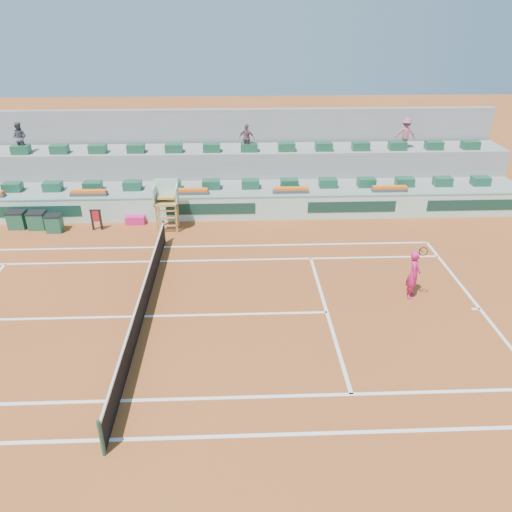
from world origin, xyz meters
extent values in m
plane|color=#94451C|center=(0.00, 0.00, 0.00)|extent=(90.00, 90.00, 0.00)
cube|color=gray|center=(0.00, 10.70, 0.60)|extent=(36.00, 4.00, 1.20)
cube|color=gray|center=(0.00, 12.30, 1.30)|extent=(36.00, 2.40, 2.60)
cube|color=gray|center=(0.00, 13.90, 2.20)|extent=(36.00, 0.40, 4.40)
cube|color=#D91C70|center=(-1.70, 8.15, 0.20)|extent=(0.92, 0.41, 0.41)
imported|color=#51515E|center=(-8.01, 11.86, 3.41)|extent=(0.79, 0.62, 1.62)
imported|color=#744D5A|center=(3.88, 11.57, 3.34)|extent=(0.93, 0.68, 1.47)
imported|color=#A55265|center=(12.42, 11.88, 3.43)|extent=(1.15, 0.77, 1.66)
cube|color=white|center=(11.88, 0.00, 0.01)|extent=(0.12, 10.97, 0.01)
cube|color=white|center=(0.00, -5.49, 0.01)|extent=(23.77, 0.12, 0.01)
cube|color=white|center=(0.00, 5.49, 0.01)|extent=(23.77, 0.12, 0.01)
cube|color=white|center=(0.00, -4.12, 0.01)|extent=(23.77, 0.12, 0.01)
cube|color=white|center=(0.00, 4.12, 0.01)|extent=(23.77, 0.12, 0.01)
cube|color=white|center=(6.40, 0.00, 0.01)|extent=(0.12, 8.23, 0.01)
cube|color=white|center=(0.00, 0.00, 0.01)|extent=(12.80, 0.12, 0.01)
cube|color=white|center=(11.73, 0.00, 0.01)|extent=(0.30, 0.12, 0.01)
cube|color=black|center=(0.00, 0.00, 0.46)|extent=(0.03, 11.87, 0.92)
cube|color=silver|center=(0.00, 0.00, 0.95)|extent=(0.06, 11.87, 0.07)
cylinder|color=#1B402F|center=(0.00, -5.94, 0.55)|extent=(0.10, 0.10, 1.10)
cylinder|color=#1B402F|center=(0.00, 5.94, 0.55)|extent=(0.10, 0.10, 1.10)
cube|color=#ABD7C3|center=(0.00, 8.50, 0.60)|extent=(36.00, 0.30, 1.20)
cube|color=gray|center=(0.00, 8.50, 1.23)|extent=(36.00, 0.34, 0.06)
cube|color=#133429|center=(-6.50, 8.34, 0.65)|extent=(4.40, 0.02, 0.56)
cube|color=#133429|center=(2.00, 8.34, 0.65)|extent=(4.40, 0.02, 0.56)
cube|color=#133429|center=(9.00, 8.34, 0.65)|extent=(4.40, 0.02, 0.56)
cube|color=#133429|center=(15.00, 8.34, 0.65)|extent=(4.40, 0.02, 0.56)
cube|color=#A0773C|center=(-0.45, 7.05, 0.68)|extent=(0.08, 0.08, 1.35)
cube|color=#A0773C|center=(0.45, 7.05, 0.68)|extent=(0.08, 0.08, 1.35)
cube|color=#A0773C|center=(-0.45, 7.75, 0.68)|extent=(0.08, 0.08, 1.35)
cube|color=#A0773C|center=(0.45, 7.75, 0.68)|extent=(0.08, 0.08, 1.35)
cube|color=#A0773C|center=(0.00, 7.40, 1.39)|extent=(1.10, 0.90, 0.08)
cube|color=#ABD7C3|center=(0.00, 7.78, 1.90)|extent=(1.10, 0.08, 1.00)
cube|color=#ABD7C3|center=(-0.52, 7.40, 1.75)|extent=(0.06, 0.90, 0.80)
cube|color=#ABD7C3|center=(0.52, 7.40, 1.75)|extent=(0.06, 0.90, 0.80)
cube|color=#A0773C|center=(0.00, 7.50, 1.63)|extent=(0.80, 0.60, 0.08)
cube|color=#A0773C|center=(0.00, 7.05, 0.35)|extent=(0.90, 0.08, 0.06)
cube|color=#A0773C|center=(0.00, 7.05, 0.75)|extent=(0.90, 0.08, 0.06)
cube|color=#A0773C|center=(0.00, 7.05, 1.10)|extent=(0.90, 0.08, 0.06)
cube|color=#1A5035|center=(-8.00, 9.80, 1.42)|extent=(0.90, 0.60, 0.44)
cube|color=#1A5035|center=(-6.00, 9.80, 1.42)|extent=(0.90, 0.60, 0.44)
cube|color=#1A5035|center=(-4.00, 9.80, 1.42)|extent=(0.90, 0.60, 0.44)
cube|color=#1A5035|center=(-2.00, 9.80, 1.42)|extent=(0.90, 0.60, 0.44)
cube|color=#1A5035|center=(0.00, 9.80, 1.42)|extent=(0.90, 0.60, 0.44)
cube|color=#1A5035|center=(2.00, 9.80, 1.42)|extent=(0.90, 0.60, 0.44)
cube|color=#1A5035|center=(4.00, 9.80, 1.42)|extent=(0.90, 0.60, 0.44)
cube|color=#1A5035|center=(6.00, 9.80, 1.42)|extent=(0.90, 0.60, 0.44)
cube|color=#1A5035|center=(8.00, 9.80, 1.42)|extent=(0.90, 0.60, 0.44)
cube|color=#1A5035|center=(10.00, 9.80, 1.42)|extent=(0.90, 0.60, 0.44)
cube|color=#1A5035|center=(12.00, 9.80, 1.42)|extent=(0.90, 0.60, 0.44)
cube|color=#1A5035|center=(14.00, 9.80, 1.42)|extent=(0.90, 0.60, 0.44)
cube|color=#1A5035|center=(16.00, 9.80, 1.42)|extent=(0.90, 0.60, 0.44)
cube|color=#1A5035|center=(-8.00, 11.70, 2.82)|extent=(0.90, 0.60, 0.44)
cube|color=#1A5035|center=(-6.00, 11.70, 2.82)|extent=(0.90, 0.60, 0.44)
cube|color=#1A5035|center=(-4.00, 11.70, 2.82)|extent=(0.90, 0.60, 0.44)
cube|color=#1A5035|center=(-2.00, 11.70, 2.82)|extent=(0.90, 0.60, 0.44)
cube|color=#1A5035|center=(0.00, 11.70, 2.82)|extent=(0.90, 0.60, 0.44)
cube|color=#1A5035|center=(2.00, 11.70, 2.82)|extent=(0.90, 0.60, 0.44)
cube|color=#1A5035|center=(4.00, 11.70, 2.82)|extent=(0.90, 0.60, 0.44)
cube|color=#1A5035|center=(6.00, 11.70, 2.82)|extent=(0.90, 0.60, 0.44)
cube|color=#1A5035|center=(8.00, 11.70, 2.82)|extent=(0.90, 0.60, 0.44)
cube|color=#1A5035|center=(10.00, 11.70, 2.82)|extent=(0.90, 0.60, 0.44)
cube|color=#1A5035|center=(12.00, 11.70, 2.82)|extent=(0.90, 0.60, 0.44)
cube|color=#1A5035|center=(14.00, 11.70, 2.82)|extent=(0.90, 0.60, 0.44)
cube|color=#1A5035|center=(16.00, 11.70, 2.82)|extent=(0.90, 0.60, 0.44)
cube|color=#454545|center=(-4.00, 9.00, 1.28)|extent=(1.80, 0.36, 0.16)
cube|color=orange|center=(-4.00, 9.00, 1.42)|extent=(1.70, 0.32, 0.12)
cube|color=#454545|center=(1.00, 9.00, 1.28)|extent=(1.80, 0.36, 0.16)
cube|color=orange|center=(1.00, 9.00, 1.42)|extent=(1.70, 0.32, 0.12)
cube|color=#454545|center=(6.00, 9.00, 1.28)|extent=(1.80, 0.36, 0.16)
cube|color=orange|center=(6.00, 9.00, 1.42)|extent=(1.70, 0.32, 0.12)
cube|color=#454545|center=(11.00, 9.00, 1.28)|extent=(1.80, 0.36, 0.16)
cube|color=orange|center=(11.00, 9.00, 1.42)|extent=(1.70, 0.32, 0.12)
cube|color=#194D37|center=(-5.34, 7.39, 0.40)|extent=(0.69, 0.59, 0.80)
cube|color=black|center=(-5.34, 7.39, 0.82)|extent=(0.73, 0.63, 0.04)
cube|color=#194D37|center=(-6.27, 7.80, 0.40)|extent=(0.78, 0.66, 0.80)
cube|color=black|center=(-6.27, 7.80, 0.82)|extent=(0.82, 0.71, 0.04)
cube|color=#194D37|center=(-7.26, 7.90, 0.40)|extent=(0.78, 0.67, 0.80)
cube|color=black|center=(-7.26, 7.90, 0.82)|extent=(0.82, 0.71, 0.04)
cube|color=black|center=(-3.59, 7.52, 0.50)|extent=(0.09, 0.09, 1.00)
cube|color=black|center=(-3.19, 7.52, 0.50)|extent=(0.09, 0.09, 1.00)
cube|color=black|center=(-3.39, 7.52, 1.00)|extent=(0.52, 0.07, 0.06)
cube|color=red|center=(-3.39, 7.50, 0.70)|extent=(0.38, 0.03, 0.56)
imported|color=#D91C70|center=(9.66, 0.95, 0.94)|extent=(0.63, 0.79, 1.87)
cylinder|color=black|center=(9.66, 0.65, 2.05)|extent=(0.03, 0.35, 0.09)
torus|color=black|center=(9.66, 0.43, 2.12)|extent=(0.31, 0.08, 0.31)
camera|label=1|loc=(3.32, -14.60, 9.77)|focal=35.00mm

